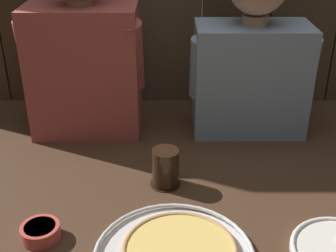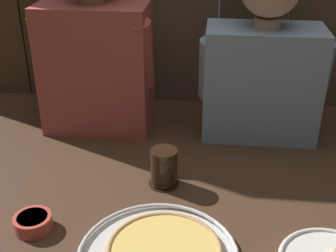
{
  "view_description": "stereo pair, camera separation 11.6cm",
  "coord_description": "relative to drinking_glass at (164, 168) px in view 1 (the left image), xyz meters",
  "views": [
    {
      "loc": [
        0.0,
        -0.93,
        0.71
      ],
      "look_at": [
        0.0,
        0.1,
        0.18
      ],
      "focal_mm": 47.9,
      "sensor_mm": 36.0,
      "label": 1
    },
    {
      "loc": [
        0.12,
        -0.93,
        0.71
      ],
      "look_at": [
        0.0,
        0.1,
        0.18
      ],
      "focal_mm": 47.9,
      "sensor_mm": 36.0,
      "label": 2
    }
  ],
  "objects": [
    {
      "name": "ground_plane",
      "position": [
        0.01,
        -0.1,
        -0.05
      ],
      "size": [
        3.2,
        3.2,
        0.0
      ],
      "primitive_type": "plane",
      "color": "#422B1C"
    },
    {
      "name": "drinking_glass",
      "position": [
        0.0,
        0.0,
        0.0
      ],
      "size": [
        0.09,
        0.09,
        0.11
      ],
      "color": "black",
      "rests_on": "ground"
    },
    {
      "name": "dipping_bowl",
      "position": [
        -0.29,
        -0.22,
        -0.03
      ],
      "size": [
        0.09,
        0.09,
        0.04
      ],
      "color": "#CC4C42",
      "rests_on": "ground"
    },
    {
      "name": "diner_left",
      "position": [
        -0.26,
        0.33,
        0.23
      ],
      "size": [
        0.38,
        0.21,
        0.63
      ],
      "color": "#AD4C47",
      "rests_on": "ground"
    },
    {
      "name": "diner_right",
      "position": [
        0.27,
        0.34,
        0.21
      ],
      "size": [
        0.4,
        0.19,
        0.57
      ],
      "color": "#849EB7",
      "rests_on": "ground"
    }
  ]
}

